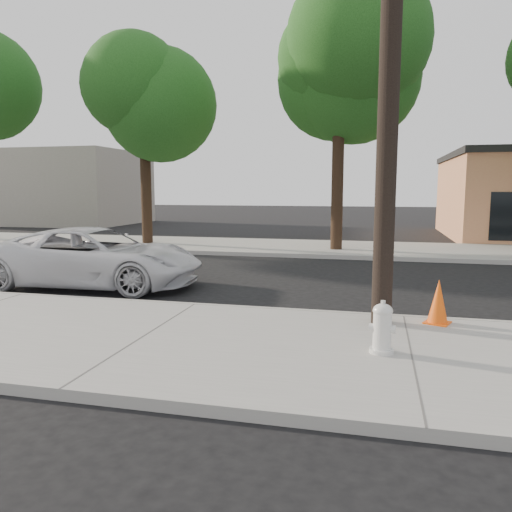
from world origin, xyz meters
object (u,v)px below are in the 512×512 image
(utility_pole, at_px, (391,44))
(police_cruiser, at_px, (95,257))
(traffic_cone, at_px, (438,302))
(fire_hydrant, at_px, (382,329))

(utility_pole, xyz_separation_m, police_cruiser, (-6.90, 2.40, -3.96))
(police_cruiser, bearing_deg, traffic_cone, -108.30)
(police_cruiser, height_order, fire_hydrant, police_cruiser)
(police_cruiser, distance_m, fire_hydrant, 7.99)
(utility_pole, distance_m, fire_hydrant, 4.51)
(utility_pole, relative_size, traffic_cone, 11.84)
(fire_hydrant, height_order, traffic_cone, traffic_cone)
(police_cruiser, height_order, traffic_cone, police_cruiser)
(utility_pole, height_order, traffic_cone, utility_pole)
(utility_pole, bearing_deg, fire_hydrant, -90.16)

